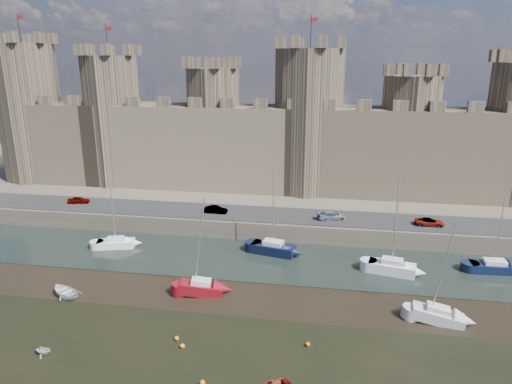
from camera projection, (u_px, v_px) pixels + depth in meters
The scene contains 20 objects.
water_channel at pixel (277, 261), 56.11m from camera, with size 160.00×12.00×0.08m, color black.
quay at pixel (299, 179), 89.84m from camera, with size 160.00×60.00×2.50m, color #4C443A.
road at pixel (286, 215), 64.87m from camera, with size 160.00×7.00×0.10m, color black.
castle at pixel (292, 136), 75.65m from camera, with size 108.50×11.00×29.00m.
car_0 at pixel (79, 200), 70.21m from camera, with size 1.30×3.23×1.10m, color gray.
car_1 at pixel (216, 210), 65.75m from camera, with size 1.17×3.36×1.11m, color gray.
car_2 at pixel (332, 216), 63.18m from camera, with size 1.63×4.02×1.17m, color gray.
car_3 at pixel (430, 222), 60.85m from camera, with size 1.75×3.80×1.06m, color gray.
sailboat_0 at pixel (116, 243), 59.98m from camera, with size 5.10×3.09×8.94m.
sailboat_1 at pixel (273, 248), 58.03m from camera, with size 5.90×3.35×11.14m.
sailboat_2 at pixel (392, 267), 52.70m from camera, with size 5.58×3.12×11.36m.
sailboat_3 at pixel (494, 266), 53.10m from camera, with size 5.47×2.35×9.42m.
sailboat_4 at pixel (201, 287), 48.18m from camera, with size 4.83×2.56×10.73m.
sailboat_5 at pixel (438, 315), 43.10m from camera, with size 4.94×2.48×10.20m.
dinghy_3 at pixel (43, 351), 38.33m from camera, with size 1.28×0.78×1.48m, color silver.
dinghy_6 at pixel (65, 292), 47.99m from camera, with size 2.60×0.75×3.64m, color silver.
buoy_0 at pixel (182, 346), 39.28m from camera, with size 0.42×0.42×0.42m, color orange.
buoy_1 at pixel (177, 338), 40.37m from camera, with size 0.42×0.42×0.42m, color orange.
buoy_3 at pixel (308, 344), 39.53m from camera, with size 0.40×0.40×0.40m, color orange.
buoy_4 at pixel (202, 383), 34.83m from camera, with size 0.41×0.41×0.41m, color orange.
Camera 1 is at (5.95, -27.17, 24.01)m, focal length 32.00 mm.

